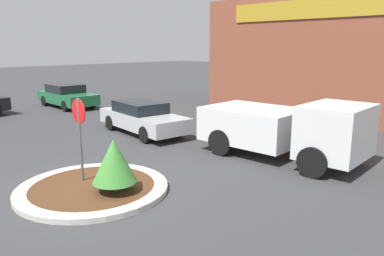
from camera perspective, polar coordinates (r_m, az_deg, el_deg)
ground_plane at (r=9.98m, az=-14.83°, el=-9.20°), size 120.00×120.00×0.00m
traffic_island at (r=9.95m, az=-14.85°, el=-8.85°), size 3.80×3.80×0.13m
stop_sign at (r=9.99m, az=-16.77°, el=0.21°), size 0.64×0.07×2.32m
island_shrub at (r=9.17m, az=-11.79°, el=-4.89°), size 1.08×1.08×1.32m
utility_truck at (r=12.40m, az=13.80°, el=0.02°), size 5.35×2.58×1.94m
storefront_building at (r=21.65m, az=21.87°, el=10.10°), size 13.52×6.07×6.10m
parked_sedan_green at (r=23.66m, az=-18.50°, el=4.71°), size 4.53×1.94×1.36m
parked_sedan_silver at (r=15.78m, az=-7.55°, el=1.65°), size 4.77×2.24×1.33m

